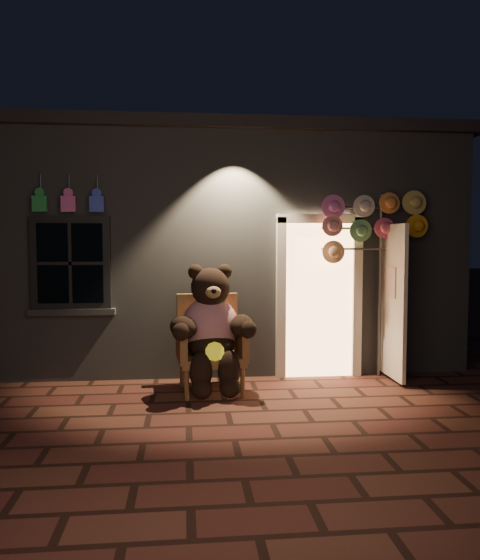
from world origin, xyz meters
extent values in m
plane|color=#552D20|center=(0.00, 0.00, 0.00)|extent=(60.00, 60.00, 0.00)
cube|color=slate|center=(0.00, 4.00, 1.65)|extent=(7.00, 5.00, 3.30)
cube|color=black|center=(0.00, 4.00, 3.38)|extent=(7.30, 5.30, 0.16)
cube|color=black|center=(-1.90, 1.46, 1.55)|extent=(1.00, 0.10, 1.20)
cube|color=black|center=(-1.90, 1.43, 1.55)|extent=(0.82, 0.06, 1.02)
cube|color=slate|center=(-1.90, 1.46, 0.92)|extent=(1.10, 0.14, 0.08)
cube|color=#FFB572|center=(1.35, 1.48, 1.05)|extent=(0.92, 0.10, 2.10)
cube|color=beige|center=(0.83, 1.44, 1.05)|extent=(0.12, 0.12, 2.20)
cube|color=beige|center=(1.87, 1.44, 1.05)|extent=(0.12, 0.12, 2.20)
cube|color=beige|center=(1.35, 1.44, 2.13)|extent=(1.16, 0.12, 0.12)
cube|color=beige|center=(2.25, 1.10, 1.05)|extent=(0.05, 0.80, 2.00)
cube|color=#24863B|center=(-2.25, 1.38, 2.30)|extent=(0.18, 0.07, 0.20)
cylinder|color=#59595E|center=(-2.25, 1.44, 2.55)|extent=(0.02, 0.02, 0.25)
cube|color=#CE549C|center=(-1.90, 1.38, 2.30)|extent=(0.18, 0.07, 0.20)
cylinder|color=#59595E|center=(-1.90, 1.44, 2.55)|extent=(0.02, 0.02, 0.25)
cube|color=#3446B6|center=(-1.55, 1.38, 2.30)|extent=(0.18, 0.07, 0.20)
cylinder|color=#59595E|center=(-1.55, 1.44, 2.55)|extent=(0.02, 0.02, 0.25)
cube|color=olive|center=(-0.14, 0.82, 0.40)|extent=(0.83, 0.78, 0.11)
cube|color=olive|center=(-0.17, 1.15, 0.79)|extent=(0.77, 0.16, 0.77)
cube|color=olive|center=(-0.49, 0.77, 0.62)|extent=(0.15, 0.66, 0.44)
cube|color=olive|center=(0.23, 0.84, 0.62)|extent=(0.15, 0.66, 0.44)
cylinder|color=olive|center=(-0.43, 0.49, 0.18)|extent=(0.05, 0.05, 0.35)
cylinder|color=olive|center=(0.22, 0.55, 0.18)|extent=(0.05, 0.05, 0.35)
cylinder|color=olive|center=(-0.49, 1.10, 0.18)|extent=(0.05, 0.05, 0.35)
cylinder|color=olive|center=(0.16, 1.16, 0.18)|extent=(0.05, 0.05, 0.35)
ellipsoid|color=#A81125|center=(-0.15, 0.87, 0.80)|extent=(0.74, 0.62, 0.73)
ellipsoid|color=black|center=(-0.14, 0.79, 0.58)|extent=(0.62, 0.54, 0.34)
sphere|color=black|center=(-0.14, 0.82, 1.28)|extent=(0.51, 0.51, 0.47)
sphere|color=black|center=(-0.32, 0.83, 1.46)|extent=(0.18, 0.18, 0.18)
sphere|color=black|center=(0.03, 0.87, 1.46)|extent=(0.18, 0.18, 0.18)
ellipsoid|color=olive|center=(-0.12, 0.61, 1.24)|extent=(0.20, 0.15, 0.15)
ellipsoid|color=black|center=(-0.47, 0.61, 0.83)|extent=(0.45, 0.55, 0.27)
ellipsoid|color=black|center=(0.22, 0.68, 0.83)|extent=(0.38, 0.53, 0.27)
ellipsoid|color=black|center=(-0.27, 0.47, 0.34)|extent=(0.27, 0.27, 0.45)
ellipsoid|color=black|center=(0.05, 0.50, 0.34)|extent=(0.27, 0.27, 0.45)
sphere|color=black|center=(-0.27, 0.41, 0.15)|extent=(0.25, 0.25, 0.25)
sphere|color=black|center=(0.06, 0.44, 0.15)|extent=(0.25, 0.25, 0.25)
cylinder|color=yellow|center=(-0.11, 0.48, 0.56)|extent=(0.23, 0.11, 0.22)
cylinder|color=#59595E|center=(2.17, 1.38, 1.23)|extent=(0.04, 0.04, 2.46)
cylinder|color=#59595E|center=(1.90, 1.36, 2.27)|extent=(1.09, 0.03, 0.03)
cylinder|color=#59595E|center=(1.90, 1.36, 2.00)|extent=(1.09, 0.03, 0.03)
cylinder|color=#59595E|center=(1.90, 1.36, 1.73)|extent=(1.09, 0.03, 0.03)
cylinder|color=#CA66A8|center=(1.50, 1.30, 2.32)|extent=(0.31, 0.11, 0.31)
cylinder|color=beige|center=(1.86, 1.27, 2.32)|extent=(0.31, 0.11, 0.31)
cylinder|color=orange|center=(2.23, 1.24, 2.32)|extent=(0.31, 0.11, 0.31)
cylinder|color=tan|center=(2.59, 1.30, 2.32)|extent=(0.31, 0.11, 0.31)
cylinder|color=#DF8B86|center=(1.50, 1.27, 2.00)|extent=(0.31, 0.11, 0.31)
cylinder|color=#68A868|center=(1.86, 1.24, 2.00)|extent=(0.31, 0.11, 0.31)
cylinder|color=#D6526E|center=(2.23, 1.30, 2.00)|extent=(0.31, 0.11, 0.31)
cylinder|color=orange|center=(2.59, 1.27, 2.00)|extent=(0.31, 0.11, 0.31)
cylinder|color=#FDB574|center=(1.50, 1.24, 1.68)|extent=(0.31, 0.11, 0.31)
camera|label=1|loc=(-0.45, -5.72, 1.82)|focal=35.00mm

